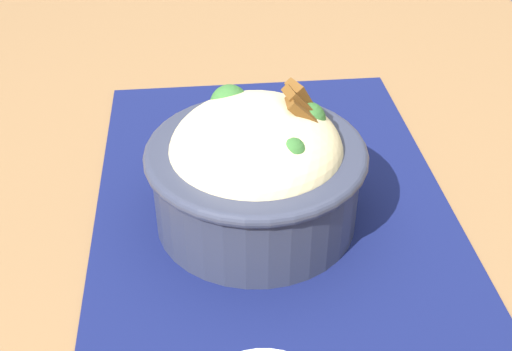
% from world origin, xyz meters
% --- Properties ---
extents(table, '(1.19, 0.87, 0.78)m').
position_xyz_m(table, '(0.00, 0.00, 0.70)').
color(table, olive).
rests_on(table, ground_plane).
extents(placemat, '(0.45, 0.35, 0.00)m').
position_xyz_m(placemat, '(0.00, 0.03, 0.78)').
color(placemat, '#11194C').
rests_on(placemat, table).
extents(bowl, '(0.20, 0.20, 0.13)m').
position_xyz_m(bowl, '(-0.04, 0.05, 0.84)').
color(bowl, '#2D3347').
rests_on(bowl, placemat).
extents(fork, '(0.04, 0.14, 0.00)m').
position_xyz_m(fork, '(0.10, 0.02, 0.78)').
color(fork, '#B4B4B4').
rests_on(fork, placemat).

